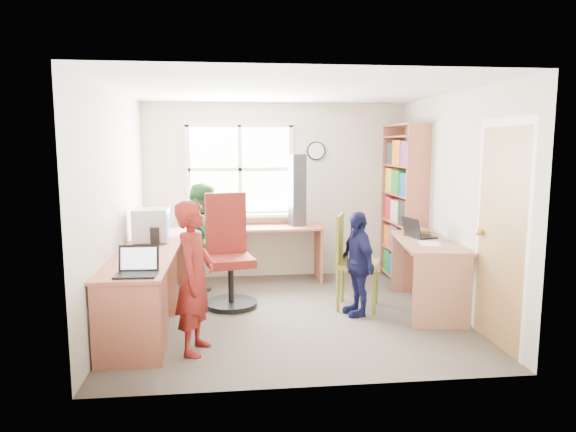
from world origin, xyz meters
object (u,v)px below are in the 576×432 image
object	(u,v)px
laptop_right	(417,233)
swivel_chair	(229,258)
cd_tower	(297,190)
wooden_chair	(351,258)
laptop_left	(137,268)
crt_monitor	(151,225)
potted_plant	(228,215)
l_desk	(164,284)
bookshelf	(403,208)
right_desk	(428,259)
person_green	(204,240)
person_navy	(357,263)
person_red	(195,278)

from	to	relation	value
laptop_right	swivel_chair	bearing A→B (deg)	72.05
swivel_chair	cd_tower	xyz separation A→B (m)	(0.92, 1.00, 0.68)
wooden_chair	laptop_left	xyz separation A→B (m)	(-2.13, -1.18, 0.23)
crt_monitor	cd_tower	bearing A→B (deg)	28.48
wooden_chair	potted_plant	xyz separation A→B (m)	(-1.38, 1.32, 0.32)
l_desk	crt_monitor	bearing A→B (deg)	106.27
laptop_left	bookshelf	bearing A→B (deg)	37.32
laptop_left	cd_tower	xyz separation A→B (m)	(1.68, 2.44, 0.43)
right_desk	crt_monitor	distance (m)	3.12
l_desk	person_green	distance (m)	1.19
potted_plant	person_navy	bearing A→B (deg)	-48.38
wooden_chair	potted_plant	size ratio (longest dim) A/B	3.61
person_red	person_green	world-z (taller)	person_green
potted_plant	person_red	bearing A→B (deg)	-96.71
right_desk	cd_tower	distance (m)	2.02
person_red	laptop_left	bearing A→B (deg)	116.00
cd_tower	person_navy	world-z (taller)	cd_tower
swivel_chair	laptop_right	xyz separation A→B (m)	(2.15, -0.19, 0.29)
right_desk	person_navy	xyz separation A→B (m)	(-0.83, -0.10, -0.00)
l_desk	laptop_left	xyz separation A→B (m)	(-0.12, -0.73, 0.35)
laptop_right	person_red	size ratio (longest dim) A/B	0.29
laptop_left	potted_plant	size ratio (longest dim) A/B	1.18
crt_monitor	person_navy	world-z (taller)	person_navy
swivel_chair	potted_plant	size ratio (longest dim) A/B	4.34
swivel_chair	potted_plant	bearing A→B (deg)	78.58
bookshelf	person_navy	world-z (taller)	bookshelf
wooden_chair	laptop_left	bearing A→B (deg)	-131.58
person_green	person_navy	size ratio (longest dim) A/B	1.22
person_red	person_navy	size ratio (longest dim) A/B	1.20
laptop_left	potted_plant	distance (m)	2.61
bookshelf	laptop_left	xyz separation A→B (m)	(-3.08, -2.20, -0.20)
right_desk	laptop_right	world-z (taller)	laptop_right
bookshelf	laptop_left	bearing A→B (deg)	-144.46
laptop_right	laptop_left	bearing A→B (deg)	100.37
swivel_chair	crt_monitor	xyz separation A→B (m)	(-0.86, 0.02, 0.39)
right_desk	swivel_chair	bearing A→B (deg)	178.37
swivel_chair	laptop_left	distance (m)	1.65
bookshelf	person_red	size ratio (longest dim) A/B	1.54
swivel_chair	cd_tower	size ratio (longest dim) A/B	1.33
person_navy	potted_plant	bearing A→B (deg)	-150.35
laptop_right	crt_monitor	bearing A→B (deg)	73.05
bookshelf	wooden_chair	world-z (taller)	bookshelf
wooden_chair	person_red	distance (m)	1.98
person_navy	cd_tower	bearing A→B (deg)	-174.90
person_green	bookshelf	bearing A→B (deg)	-78.17
right_desk	person_red	distance (m)	2.68
bookshelf	crt_monitor	distance (m)	3.26
laptop_right	cd_tower	distance (m)	1.76
right_desk	bookshelf	bearing A→B (deg)	93.62
right_desk	potted_plant	distance (m)	2.68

